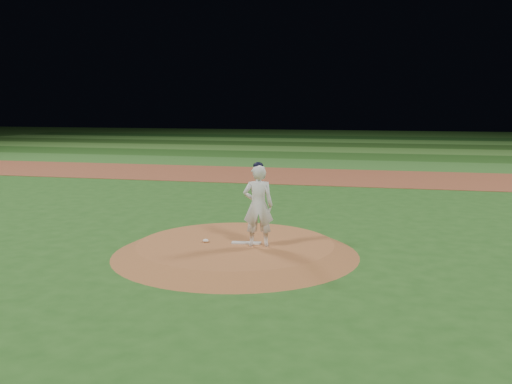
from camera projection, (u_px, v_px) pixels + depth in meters
name	position (u px, v px, depth m)	size (l,w,h in m)	color
ground	(236.00, 254.00, 12.79)	(120.00, 120.00, 0.00)	#23531A
infield_dirt_band	(315.00, 176.00, 26.25)	(70.00, 6.00, 0.02)	brown
outfield_stripe_0	(328.00, 164.00, 31.55)	(70.00, 5.00, 0.02)	#2E6324
outfield_stripe_1	(336.00, 156.00, 36.36)	(70.00, 5.00, 0.02)	#1F4817
outfield_stripe_2	(343.00, 150.00, 41.16)	(70.00, 5.00, 0.02)	#3B7028
outfield_stripe_3	(348.00, 145.00, 45.97)	(70.00, 5.00, 0.02)	#1E4315
outfield_stripe_4	(352.00, 141.00, 50.78)	(70.00, 5.00, 0.02)	#3C782B
outfield_stripe_5	(355.00, 138.00, 55.59)	(70.00, 5.00, 0.02)	#173F14
pitchers_mound	(236.00, 248.00, 12.77)	(5.50, 5.50, 0.25)	#9B5A30
pitching_rubber	(246.00, 243.00, 12.69)	(0.65, 0.16, 0.03)	silver
rosin_bag	(206.00, 241.00, 12.81)	(0.13, 0.13, 0.07)	white
pitcher_on_mound	(258.00, 205.00, 12.34)	(0.73, 0.56, 1.85)	white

